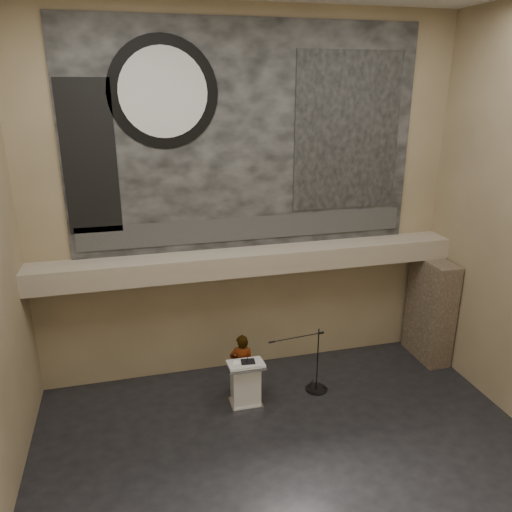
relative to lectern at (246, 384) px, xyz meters
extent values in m
plane|color=black|center=(0.49, -2.24, -0.55)|extent=(10.00, 10.00, 0.00)
cube|color=#7A6A4D|center=(0.49, 1.76, 3.70)|extent=(10.00, 0.02, 8.50)
cube|color=#7A6A4D|center=(0.49, -6.24, 3.70)|extent=(10.00, 0.02, 8.50)
cube|color=gray|center=(0.49, 1.36, 2.40)|extent=(10.00, 0.80, 0.50)
cylinder|color=#B2893D|center=(-1.11, 1.31, 2.12)|extent=(0.04, 0.04, 0.06)
cylinder|color=#B2893D|center=(2.39, 1.31, 2.12)|extent=(0.04, 0.04, 0.06)
cube|color=black|center=(0.49, 1.73, 5.15)|extent=(8.00, 0.05, 5.00)
cube|color=#2C2C2C|center=(0.49, 1.69, 3.10)|extent=(7.76, 0.02, 0.55)
cylinder|color=black|center=(-1.31, 1.69, 6.15)|extent=(2.30, 0.02, 2.30)
cylinder|color=silver|center=(-1.31, 1.67, 6.15)|extent=(1.84, 0.02, 1.84)
cube|color=black|center=(2.89, 1.69, 5.25)|extent=(2.60, 0.02, 3.60)
cube|color=black|center=(-2.91, 1.69, 4.85)|extent=(1.10, 0.02, 3.20)
cube|color=#433629|center=(5.14, 0.91, 0.80)|extent=(0.60, 1.40, 2.70)
cube|color=silver|center=(0.00, 0.00, -0.51)|extent=(0.71, 0.54, 0.08)
cube|color=silver|center=(0.00, 0.00, 0.01)|extent=(0.62, 0.43, 0.96)
cube|color=silver|center=(0.00, -0.02, 0.52)|extent=(0.79, 0.57, 0.14)
cube|color=black|center=(0.05, -0.03, 0.56)|extent=(0.33, 0.27, 0.04)
cube|color=white|center=(-0.17, -0.04, 0.55)|extent=(0.30, 0.35, 0.00)
imported|color=white|center=(0.02, 0.42, 0.22)|extent=(0.64, 0.51, 1.54)
cylinder|color=black|center=(1.76, 0.17, -0.54)|extent=(0.52, 0.52, 0.02)
cylinder|color=black|center=(1.76, 0.17, 0.25)|extent=(0.03, 0.03, 1.60)
cylinder|color=black|center=(1.19, 0.11, 0.94)|extent=(1.28, 0.15, 0.02)
camera|label=1|loc=(-2.18, -9.32, 6.30)|focal=35.00mm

